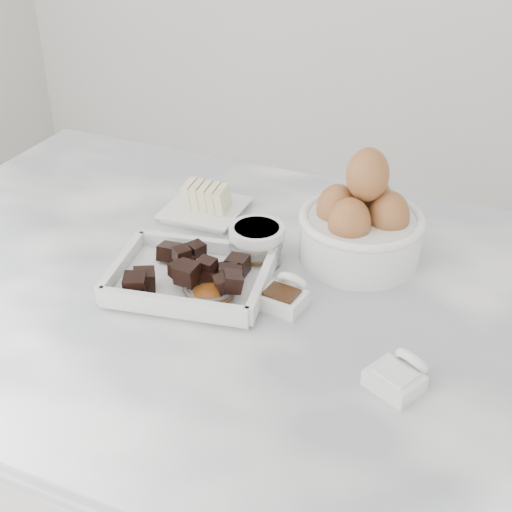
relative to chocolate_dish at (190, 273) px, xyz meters
The scene contains 10 objects.
cabinet 0.52m from the chocolate_dish, 24.21° to the left, with size 1.10×0.70×0.90m, color beige.
marble_slab 0.08m from the chocolate_dish, 24.21° to the left, with size 1.20×0.80×0.04m, color white.
chocolate_dish is the anchor object (origin of this frame).
butter_plate 0.22m from the chocolate_dish, 112.43° to the left, with size 0.13×0.13×0.05m.
sugar_ramekin 0.13m from the chocolate_dish, 65.31° to the left, with size 0.09×0.09×0.05m.
egg_bowl 0.27m from the chocolate_dish, 40.95° to the left, with size 0.19×0.19×0.18m.
honey_bowl 0.12m from the chocolate_dish, 59.87° to the left, with size 0.08×0.08×0.04m.
zest_bowl 0.05m from the chocolate_dish, 31.47° to the right, with size 0.07×0.07×0.03m.
vanilla_spoon 0.14m from the chocolate_dish, ahead, with size 0.07×0.08×0.05m.
salt_spoon 0.34m from the chocolate_dish, 14.50° to the right, with size 0.08×0.09×0.05m.
Camera 1 is at (0.37, -0.77, 1.53)m, focal length 50.00 mm.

